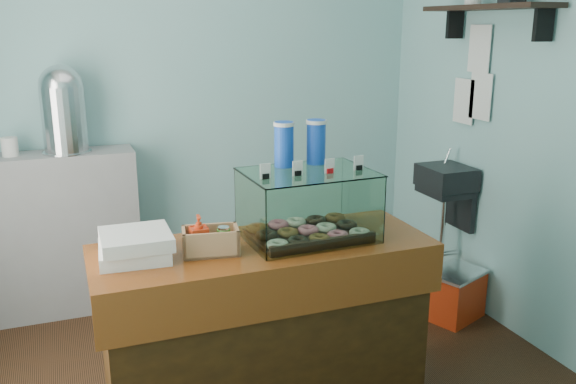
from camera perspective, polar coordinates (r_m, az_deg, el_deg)
name	(u,v)px	position (r m, az deg, el deg)	size (l,w,h in m)	color
ground	(251,384)	(3.50, -3.50, -17.50)	(3.50, 3.50, 0.00)	black
room_shell	(250,67)	(2.96, -3.61, 11.58)	(3.54, 3.04, 2.82)	#83BEBF
counter	(265,329)	(3.06, -2.18, -12.73)	(1.60, 0.60, 0.90)	#3F240C
back_shelf	(62,234)	(4.35, -20.42, -3.69)	(1.00, 0.32, 1.10)	gray
display_case	(306,202)	(2.95, 1.72, -0.90)	(0.62, 0.46, 0.55)	black
condiment_crate	(209,240)	(2.77, -7.44, -4.46)	(0.27, 0.19, 0.18)	tan
pastry_boxes	(135,245)	(2.78, -14.13, -4.87)	(0.32, 0.32, 0.12)	silver
coffee_urn	(63,107)	(4.16, -20.31, 7.47)	(0.31, 0.31, 0.56)	silver
red_cooler	(454,294)	(4.26, 15.31, -9.20)	(0.46, 0.41, 0.33)	red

